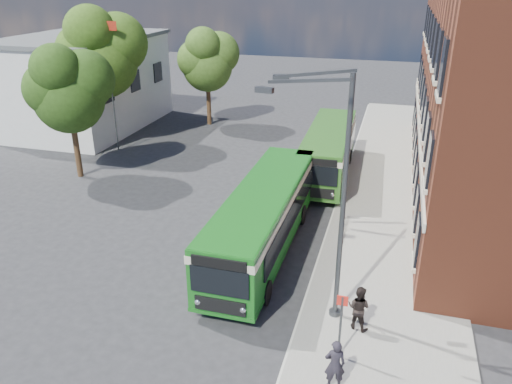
% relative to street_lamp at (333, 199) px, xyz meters
% --- Properties ---
extents(ground, '(120.00, 120.00, 0.00)m').
position_rel_street_lamp_xyz_m(ground, '(-4.84, 2.00, -4.79)').
color(ground, '#28282A').
rests_on(ground, ground).
extents(pavement, '(6.00, 48.00, 0.15)m').
position_rel_street_lamp_xyz_m(pavement, '(2.16, 10.00, -4.72)').
color(pavement, gray).
rests_on(pavement, ground).
extents(kerb_line, '(0.12, 48.00, 0.01)m').
position_rel_street_lamp_xyz_m(kerb_line, '(-0.89, 10.00, -4.79)').
color(kerb_line, beige).
rests_on(kerb_line, ground).
extents(white_building, '(9.40, 13.40, 7.30)m').
position_rel_street_lamp_xyz_m(white_building, '(-22.84, 20.00, -1.13)').
color(white_building, silver).
rests_on(white_building, ground).
extents(flagpole, '(0.95, 0.10, 9.00)m').
position_rel_street_lamp_xyz_m(flagpole, '(-17.29, 15.00, 0.15)').
color(flagpole, '#3A3D3F').
rests_on(flagpole, ground).
extents(street_lamp, '(2.96, 2.38, 9.00)m').
position_rel_street_lamp_xyz_m(street_lamp, '(0.00, 0.00, 0.00)').
color(street_lamp, '#3A3D3F').
rests_on(street_lamp, ground).
extents(bus_stop_sign, '(0.35, 0.08, 2.52)m').
position_rel_street_lamp_xyz_m(bus_stop_sign, '(0.76, -2.20, -3.28)').
color(bus_stop_sign, '#3A3D3F').
rests_on(bus_stop_sign, ground).
extents(bus_front, '(2.67, 11.86, 3.02)m').
position_rel_street_lamp_xyz_m(bus_front, '(-3.49, 4.12, -2.96)').
color(bus_front, '#165E18').
rests_on(bus_front, ground).
extents(bus_rear, '(2.88, 10.52, 3.02)m').
position_rel_street_lamp_xyz_m(bus_rear, '(-2.04, 14.21, -2.96)').
color(bus_rear, '#2D641F').
rests_on(bus_rear, ground).
extents(pedestrian_a, '(0.72, 0.56, 1.73)m').
position_rel_street_lamp_xyz_m(pedestrian_a, '(0.79, -3.56, -3.78)').
color(pedestrian_a, '#232028').
rests_on(pedestrian_a, pavement).
extents(pedestrian_b, '(0.97, 0.85, 1.69)m').
position_rel_street_lamp_xyz_m(pedestrian_b, '(1.22, -0.54, -3.80)').
color(pedestrian_b, black).
rests_on(pedestrian_b, pavement).
extents(tree_left, '(4.88, 4.64, 8.23)m').
position_rel_street_lamp_xyz_m(tree_left, '(-16.94, 9.73, 0.79)').
color(tree_left, '#392714').
rests_on(tree_left, ground).
extents(tree_mid, '(5.89, 5.60, 9.94)m').
position_rel_street_lamp_xyz_m(tree_mid, '(-18.61, 16.20, 1.96)').
color(tree_mid, '#392714').
rests_on(tree_mid, ground).
extents(tree_right, '(4.74, 4.51, 8.01)m').
position_rel_street_lamp_xyz_m(tree_right, '(-13.35, 23.15, 0.64)').
color(tree_right, '#392714').
rests_on(tree_right, ground).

